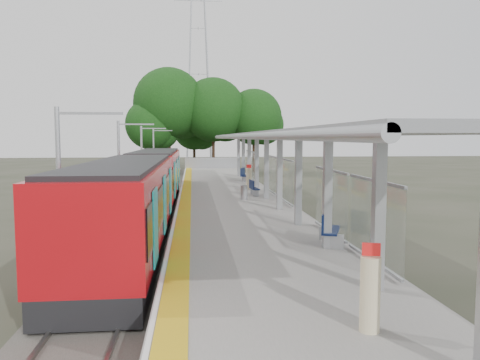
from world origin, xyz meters
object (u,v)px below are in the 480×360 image
(bench_near, at_px, (328,227))
(info_pillar_far, at_px, (249,179))
(bench_far, at_px, (244,174))
(info_pillar_near, at_px, (370,293))
(litter_bin, at_px, (244,192))
(train, at_px, (146,185))
(bench_mid, at_px, (253,187))

(bench_near, distance_m, info_pillar_far, 16.42)
(bench_far, relative_size, info_pillar_near, 1.02)
(bench_near, distance_m, litter_bin, 11.33)
(bench_far, distance_m, info_pillar_far, 5.72)
(bench_far, bearing_deg, train, -98.94)
(train, relative_size, info_pillar_near, 17.23)
(info_pillar_near, bearing_deg, info_pillar_far, 102.77)
(info_pillar_far, bearing_deg, bench_far, 110.57)
(bench_near, bearing_deg, litter_bin, 118.90)
(bench_mid, xyz_separation_m, info_pillar_near, (-0.50, -19.81, 0.21))
(bench_far, height_order, info_pillar_far, info_pillar_far)
(bench_near, xyz_separation_m, bench_mid, (-0.72, 13.13, -0.09))
(bench_mid, bearing_deg, info_pillar_near, -95.86)
(train, distance_m, bench_far, 14.37)
(bench_near, xyz_separation_m, info_pillar_near, (-1.22, -6.68, 0.13))
(info_pillar_near, height_order, litter_bin, info_pillar_near)
(train, xyz_separation_m, bench_mid, (5.96, 3.87, -0.57))
(bench_mid, relative_size, bench_far, 0.83)
(info_pillar_near, bearing_deg, litter_bin, 105.20)
(litter_bin, bearing_deg, bench_mid, 68.01)
(bench_near, bearing_deg, train, 147.16)
(bench_far, relative_size, info_pillar_far, 0.98)
(bench_mid, height_order, info_pillar_far, info_pillar_far)
(bench_far, xyz_separation_m, info_pillar_near, (-0.94, -28.79, 0.13))
(litter_bin, bearing_deg, bench_near, -82.43)
(info_pillar_near, distance_m, litter_bin, 17.91)
(info_pillar_far, bearing_deg, bench_near, -64.32)
(bench_far, height_order, litter_bin, bench_far)
(bench_near, distance_m, bench_mid, 13.15)
(train, relative_size, bench_mid, 20.26)
(info_pillar_far, xyz_separation_m, litter_bin, (-0.90, -5.19, -0.32))
(info_pillar_near, xyz_separation_m, litter_bin, (-0.27, 17.90, -0.29))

